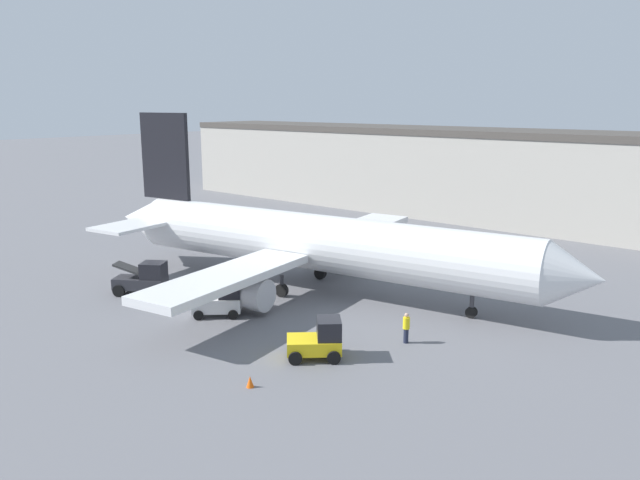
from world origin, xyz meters
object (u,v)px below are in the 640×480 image
(baggage_tug, at_px, (319,340))
(pushback_tug, at_px, (221,298))
(safety_cone_near, at_px, (250,382))
(ground_crew_worker, at_px, (406,327))
(belt_loader_truck, at_px, (144,279))
(airplane, at_px, (308,242))

(baggage_tug, xyz_separation_m, pushback_tug, (-8.91, 1.10, 0.12))
(baggage_tug, relative_size, safety_cone_near, 6.01)
(ground_crew_worker, relative_size, baggage_tug, 0.52)
(ground_crew_worker, relative_size, pushback_tug, 0.52)
(belt_loader_truck, bearing_deg, pushback_tug, -28.10)
(belt_loader_truck, bearing_deg, safety_cone_near, -50.91)
(pushback_tug, height_order, safety_cone_near, pushback_tug)
(airplane, xyz_separation_m, safety_cone_near, (8.36, -13.50, -3.14))
(ground_crew_worker, height_order, belt_loader_truck, belt_loader_truck)
(pushback_tug, bearing_deg, safety_cone_near, -77.26)
(airplane, bearing_deg, safety_cone_near, -67.52)
(baggage_tug, relative_size, belt_loader_truck, 0.87)
(airplane, xyz_separation_m, baggage_tug, (8.55, -8.80, -2.45))
(pushback_tug, bearing_deg, airplane, 43.63)
(belt_loader_truck, distance_m, safety_cone_near, 16.88)
(baggage_tug, distance_m, belt_loader_truck, 16.24)
(belt_loader_truck, bearing_deg, baggage_tug, -34.71)
(airplane, bearing_deg, belt_loader_truck, -141.96)
(airplane, distance_m, baggage_tug, 12.51)
(baggage_tug, bearing_deg, safety_cone_near, -135.49)
(baggage_tug, bearing_deg, pushback_tug, 129.68)
(belt_loader_truck, bearing_deg, airplane, 14.25)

